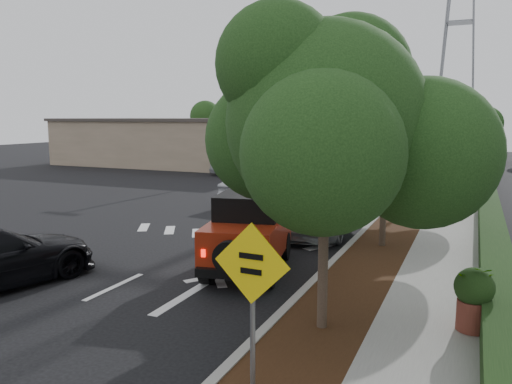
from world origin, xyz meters
The scene contains 18 objects.
ground centered at (0.00, 0.00, 0.00)m, with size 120.00×120.00×0.00m, color black.
curb centered at (4.60, 12.00, 0.07)m, with size 0.20×70.00×0.15m, color #9E9B93.
planting_strip centered at (5.60, 12.00, 0.06)m, with size 1.80×70.00×0.12m, color black.
sidewalk centered at (7.50, 12.00, 0.06)m, with size 2.00×70.00×0.12m, color gray.
hedge centered at (8.90, 12.00, 0.40)m, with size 0.80×70.00×0.80m, color black.
commercial_building centered at (-16.00, 30.00, 2.00)m, with size 22.00×12.00×4.00m, color gray.
transmission_tower centered at (6.00, 48.00, 0.00)m, with size 7.00×4.00×28.00m, color slate, non-canonical shape.
street_tree_near centered at (5.60, -0.50, 0.00)m, with size 3.80×3.80×5.92m, color black, non-canonical shape.
street_tree_mid centered at (5.60, 6.50, 0.00)m, with size 3.20×3.20×5.32m, color black, non-canonical shape.
street_tree_far centered at (5.60, 13.00, 0.00)m, with size 3.40×3.40×5.62m, color black, non-canonical shape.
light_pole_a centered at (-6.50, 26.00, 0.00)m, with size 2.00×0.22×9.00m, color slate, non-canonical shape.
light_pole_b centered at (-7.50, 38.00, 0.00)m, with size 2.00×0.22×9.00m, color slate, non-canonical shape.
red_jeep centered at (2.52, 2.82, 1.10)m, with size 2.61×4.40×2.16m.
silver_suv_ahead centered at (2.85, 7.94, 0.78)m, with size 2.59×5.62×1.56m, color #A1A5A9.
silver_sedan_oncoming centered at (-1.72, 13.21, 0.80)m, with size 1.70×4.88×1.61m, color #9C9EA3.
parked_suv centered at (-7.54, 23.31, 0.76)m, with size 1.79×4.46×1.52m, color #AEB0B6.
speed_hump_sign centered at (5.30, -3.24, 1.82)m, with size 1.23×0.12×2.62m.
terracotta_planter centered at (8.36, 0.50, 0.90)m, with size 0.76×0.76×1.33m.
Camera 1 is at (8.21, -9.72, 4.28)m, focal length 35.00 mm.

